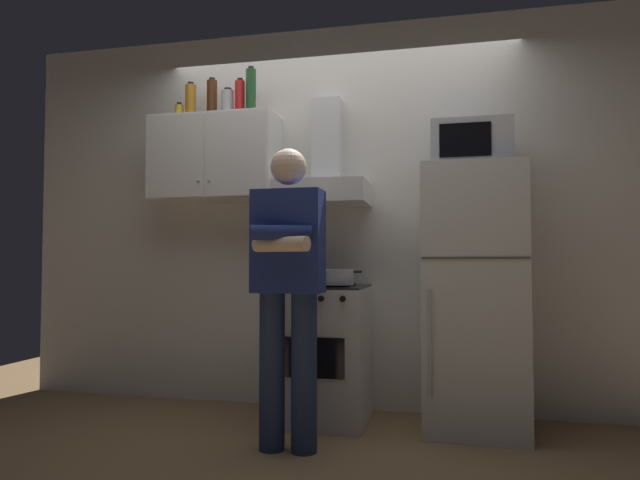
# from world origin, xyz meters

# --- Properties ---
(ground_plane) EXTENTS (7.00, 7.00, 0.00)m
(ground_plane) POSITION_xyz_m (0.00, 0.00, 0.00)
(ground_plane) COLOR olive
(back_wall_tiled) EXTENTS (4.80, 0.10, 2.70)m
(back_wall_tiled) POSITION_xyz_m (0.00, 0.60, 1.35)
(back_wall_tiled) COLOR silver
(back_wall_tiled) RESTS_ON ground_plane
(upper_cabinet) EXTENTS (0.90, 0.37, 0.60)m
(upper_cabinet) POSITION_xyz_m (-0.85, 0.37, 1.75)
(upper_cabinet) COLOR white
(stove_oven) EXTENTS (0.60, 0.62, 0.87)m
(stove_oven) POSITION_xyz_m (-0.05, 0.25, 0.43)
(stove_oven) COLOR silver
(stove_oven) RESTS_ON ground_plane
(range_hood) EXTENTS (0.60, 0.44, 0.75)m
(range_hood) POSITION_xyz_m (-0.05, 0.38, 1.60)
(range_hood) COLOR white
(refrigerator) EXTENTS (0.60, 0.62, 1.60)m
(refrigerator) POSITION_xyz_m (0.90, 0.25, 0.80)
(refrigerator) COLOR silver
(refrigerator) RESTS_ON ground_plane
(microwave) EXTENTS (0.48, 0.37, 0.28)m
(microwave) POSITION_xyz_m (0.90, 0.27, 1.74)
(microwave) COLOR #B7BABF
(microwave) RESTS_ON refrigerator
(person_standing) EXTENTS (0.38, 0.33, 1.64)m
(person_standing) POSITION_xyz_m (-0.10, -0.36, 0.90)
(person_standing) COLOR navy
(person_standing) RESTS_ON ground_plane
(cooking_pot) EXTENTS (0.31, 0.21, 0.10)m
(cooking_pot) POSITION_xyz_m (0.08, 0.13, 0.92)
(cooking_pot) COLOR #B7BABF
(cooking_pot) RESTS_ON stove_oven
(bottle_wine_green) EXTENTS (0.07, 0.07, 0.33)m
(bottle_wine_green) POSITION_xyz_m (-0.57, 0.34, 2.21)
(bottle_wine_green) COLOR #19471E
(bottle_wine_green) RESTS_ON upper_cabinet
(bottle_rum_dark) EXTENTS (0.07, 0.07, 0.30)m
(bottle_rum_dark) POSITION_xyz_m (-0.89, 0.41, 2.19)
(bottle_rum_dark) COLOR #47230F
(bottle_rum_dark) RESTS_ON upper_cabinet
(bottle_canister_steel) EXTENTS (0.09, 0.09, 0.21)m
(bottle_canister_steel) POSITION_xyz_m (-0.76, 0.39, 2.15)
(bottle_canister_steel) COLOR #B2B5BA
(bottle_canister_steel) RESTS_ON upper_cabinet
(bottle_spice_jar) EXTENTS (0.06, 0.06, 0.12)m
(bottle_spice_jar) POSITION_xyz_m (-1.13, 0.38, 2.11)
(bottle_spice_jar) COLOR gold
(bottle_spice_jar) RESTS_ON upper_cabinet
(bottle_liquor_amber) EXTENTS (0.08, 0.08, 0.27)m
(bottle_liquor_amber) POSITION_xyz_m (-1.04, 0.38, 2.18)
(bottle_liquor_amber) COLOR #B7721E
(bottle_liquor_amber) RESTS_ON upper_cabinet
(bottle_soda_red) EXTENTS (0.07, 0.07, 0.26)m
(bottle_soda_red) POSITION_xyz_m (-0.66, 0.37, 2.17)
(bottle_soda_red) COLOR red
(bottle_soda_red) RESTS_ON upper_cabinet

